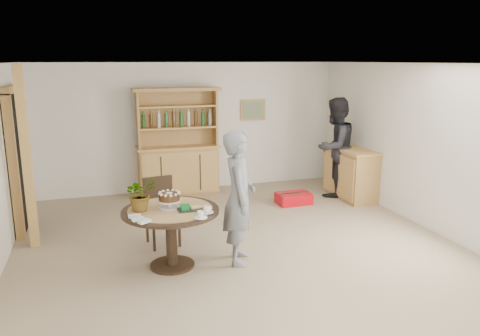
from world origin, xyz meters
name	(u,v)px	position (x,y,z in m)	size (l,w,h in m)	color
ground	(245,255)	(0.00, 0.00, 0.00)	(7.00, 7.00, 0.00)	tan
room_shell	(245,126)	(0.00, 0.01, 1.74)	(6.04, 7.04, 2.52)	white
doorway	(17,158)	(-2.93, 2.00, 1.11)	(0.13, 1.10, 2.18)	black
pine_post	(27,159)	(-2.70, 1.20, 1.25)	(0.12, 0.12, 2.50)	tan
hutch	(178,159)	(-0.30, 3.24, 0.69)	(1.62, 0.54, 2.04)	tan
sideboard	(350,173)	(2.74, 2.00, 0.47)	(0.54, 1.26, 0.94)	tan
dining_table	(171,221)	(-0.98, -0.04, 0.60)	(1.20, 1.20, 0.76)	black
dining_chair	(161,207)	(-0.99, 0.79, 0.54)	(0.47, 0.47, 0.95)	black
birthday_cake	(169,198)	(-0.98, 0.01, 0.88)	(0.30, 0.30, 0.20)	white
flower_vase	(140,194)	(-1.33, 0.01, 0.97)	(0.38, 0.33, 0.42)	#3F7233
gift_tray	(190,208)	(-0.76, -0.16, 0.79)	(0.30, 0.20, 0.08)	black
coffee_cup_a	(207,209)	(-0.58, -0.32, 0.80)	(0.15, 0.15, 0.09)	white
coffee_cup_b	(201,215)	(-0.70, -0.49, 0.79)	(0.15, 0.15, 0.08)	white
napkins	(139,219)	(-1.39, -0.35, 0.77)	(0.24, 0.33, 0.03)	white
teen_boy	(239,198)	(-0.13, -0.14, 0.85)	(0.62, 0.41, 1.71)	slate
adult_person	(335,147)	(2.50, 2.21, 0.93)	(0.91, 0.71, 1.87)	black
red_suitcase	(294,198)	(1.55, 1.93, 0.10)	(0.61, 0.42, 0.21)	red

